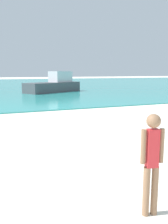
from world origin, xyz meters
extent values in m
cylinder|color=#936B4C|center=(-0.44, 3.87, 0.37)|extent=(0.10, 0.10, 0.74)
cylinder|color=#936B4C|center=(-0.57, 3.89, 0.37)|extent=(0.10, 0.10, 0.74)
cube|color=red|center=(-0.50, 3.88, 1.02)|extent=(0.19, 0.14, 0.56)
sphere|color=#936B4C|center=(-0.50, 3.88, 1.42)|extent=(0.20, 0.20, 0.20)
cylinder|color=#936B4C|center=(-0.37, 3.85, 1.05)|extent=(0.07, 0.07, 0.50)
cylinder|color=#936B4C|center=(-0.64, 3.91, 1.05)|extent=(0.07, 0.07, 0.50)
cube|color=#4C4C51|center=(4.06, 25.50, 0.55)|extent=(6.38, 4.61, 0.99)
cube|color=silver|center=(5.04, 26.01, 1.60)|extent=(2.61, 2.25, 1.11)
camera|label=1|loc=(-2.70, 1.16, 2.10)|focal=39.37mm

